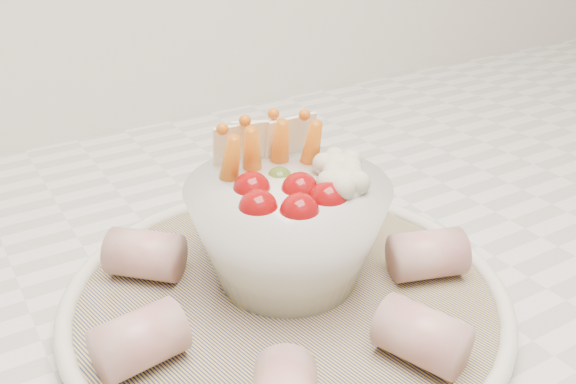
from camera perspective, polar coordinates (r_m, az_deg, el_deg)
serving_platter at (r=0.46m, az=-0.17°, el=-9.45°), size 0.37×0.37×0.02m
veggie_bowl at (r=0.45m, az=0.03°, el=-3.01°), size 0.14×0.14×0.11m
cured_meat_rolls at (r=0.45m, az=-0.32°, el=-7.21°), size 0.27×0.28×0.04m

